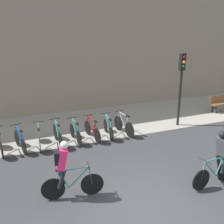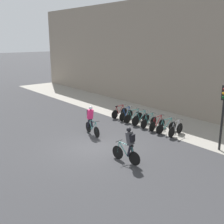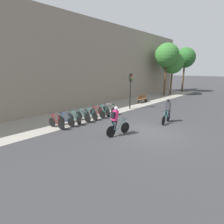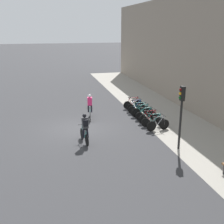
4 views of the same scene
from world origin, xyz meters
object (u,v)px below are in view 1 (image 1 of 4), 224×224
bench (224,103)px  parked_bike_7 (124,125)px  parked_bike_1 (20,141)px  parked_bike_4 (75,133)px  parked_bike_5 (92,130)px  parked_bike_2 (39,138)px  cyclist_grey (220,157)px  parked_bike_3 (58,135)px  parked_bike_0 (0,143)px  cyclist_pink (65,169)px  parked_bike_6 (108,128)px  traffic_light_pole (181,76)px

bench → parked_bike_7: bearing=-171.9°
parked_bike_1 → parked_bike_4: (2.23, -0.00, -0.01)m
parked_bike_5 → parked_bike_7: 1.48m
parked_bike_1 → parked_bike_2: parked_bike_1 is taller
cyclist_grey → parked_bike_5: cyclist_grey is taller
cyclist_grey → parked_bike_3: (-3.99, 4.82, -0.54)m
parked_bike_0 → bench: (11.77, 0.93, 0.08)m
cyclist_grey → parked_bike_4: 5.84m
parked_bike_3 → parked_bike_5: 1.49m
cyclist_pink → parked_bike_6: cyclist_pink is taller
parked_bike_4 → bench: (8.80, 0.93, 0.09)m
bench → parked_bike_5: bearing=-173.4°
parked_bike_0 → parked_bike_5: (3.71, -0.00, -0.01)m
cyclist_pink → cyclist_grey: size_ratio=1.00×
parked_bike_4 → bench: 8.85m
parked_bike_5 → traffic_light_pole: bearing=-0.1°
parked_bike_0 → parked_bike_2: size_ratio=0.99×
parked_bike_0 → traffic_light_pole: 8.33m
parked_bike_7 → traffic_light_pole: (2.89, -0.01, 2.00)m
parked_bike_3 → parked_bike_0: bearing=-180.0°
parked_bike_0 → parked_bike_5: bearing=-0.0°
parked_bike_4 → cyclist_pink: bearing=-108.5°
parked_bike_5 → parked_bike_7: size_ratio=1.02×
cyclist_pink → bench: (10.07, 4.72, -0.47)m
cyclist_grey → parked_bike_3: size_ratio=1.06×
cyclist_grey → parked_bike_2: bearing=134.5°
parked_bike_6 → bench: (7.32, 0.94, 0.09)m
cyclist_pink → parked_bike_5: (2.01, 3.78, -0.56)m
parked_bike_7 → cyclist_pink: bearing=-132.7°
parked_bike_1 → bench: size_ratio=0.91×
cyclist_pink → bench: cyclist_pink is taller
parked_bike_5 → traffic_light_pole: (4.37, -0.01, 2.01)m
parked_bike_2 → parked_bike_3: parked_bike_3 is taller
parked_bike_0 → parked_bike_7: (5.20, 0.00, 0.01)m
parked_bike_2 → parked_bike_5: 2.23m
parked_bike_1 → parked_bike_6: size_ratio=0.95×
parked_bike_5 → bench: (8.06, 0.94, 0.09)m
parked_bike_1 → parked_bike_4: 2.23m
parked_bike_2 → parked_bike_7: parked_bike_7 is taller
cyclist_pink → traffic_light_pole: traffic_light_pole is taller
bench → parked_bike_3: bearing=-174.4°
parked_bike_6 → cyclist_grey: bearing=-69.9°
bench → parked_bike_4: bearing=-173.9°
parked_bike_3 → bench: (9.55, 0.93, 0.07)m
parked_bike_0 → parked_bike_7: 5.20m
parked_bike_1 → parked_bike_6: 3.71m
parked_bike_0 → parked_bike_4: size_ratio=1.05×
parked_bike_7 → cyclist_grey: bearing=-78.1°
cyclist_pink → parked_bike_2: size_ratio=1.08×
parked_bike_3 → parked_bike_4: 0.74m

